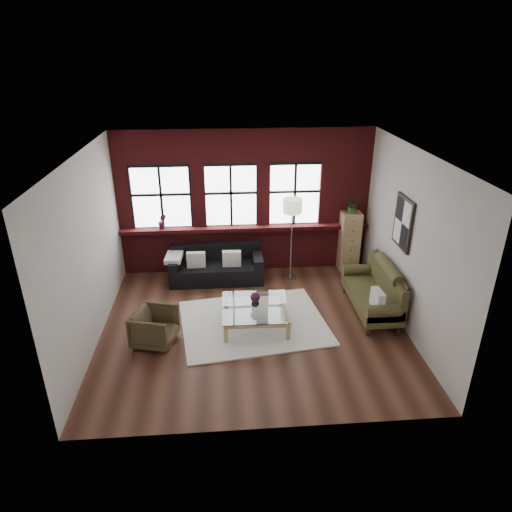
{
  "coord_description": "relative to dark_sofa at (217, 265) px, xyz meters",
  "views": [
    {
      "loc": [
        -0.51,
        -7.11,
        4.72
      ],
      "look_at": [
        0.1,
        0.6,
        1.15
      ],
      "focal_mm": 32.0,
      "sensor_mm": 36.0,
      "label": 1
    }
  ],
  "objects": [
    {
      "name": "wall_front",
      "position": [
        0.66,
        -4.4,
        1.24
      ],
      "size": [
        5.5,
        0.0,
        5.5
      ],
      "primitive_type": "plane",
      "rotation": [
        -1.57,
        0.0,
        0.0
      ],
      "color": "beige",
      "rests_on": "ground"
    },
    {
      "name": "pillow_b",
      "position": [
        0.33,
        -0.1,
        0.19
      ],
      "size": [
        0.4,
        0.15,
        0.34
      ],
      "primitive_type": "cube",
      "rotation": [
        0.0,
        0.0,
        -0.03
      ],
      "color": "silver",
      "rests_on": "dark_sofa"
    },
    {
      "name": "floor_lamp",
      "position": [
        1.63,
        -0.04,
        0.63
      ],
      "size": [
        0.4,
        0.4,
        1.99
      ],
      "primitive_type": null,
      "color": "#A5A5A8",
      "rests_on": "floor"
    },
    {
      "name": "dark_sofa",
      "position": [
        0.0,
        0.0,
        0.0
      ],
      "size": [
        2.01,
        0.81,
        0.73
      ],
      "primitive_type": null,
      "color": "black",
      "rests_on": "floor"
    },
    {
      "name": "sill_ledge",
      "position": [
        0.66,
        0.45,
        0.68
      ],
      "size": [
        5.5,
        0.3,
        0.08
      ],
      "primitive_type": "cube",
      "color": "maroon",
      "rests_on": "brick_backwall"
    },
    {
      "name": "potted_plant_top",
      "position": [
        3.01,
        0.31,
        1.18
      ],
      "size": [
        0.33,
        0.31,
        0.32
      ],
      "primitive_type": "imported",
      "rotation": [
        0.0,
        0.0,
        0.22
      ],
      "color": "#2D5923",
      "rests_on": "drawer_chest"
    },
    {
      "name": "ceiling",
      "position": [
        0.66,
        -1.9,
        2.84
      ],
      "size": [
        5.5,
        5.5,
        0.0
      ],
      "primitive_type": "plane",
      "rotation": [
        3.14,
        0.0,
        0.0
      ],
      "color": "white",
      "rests_on": "ground"
    },
    {
      "name": "wall_left",
      "position": [
        -2.09,
        -1.9,
        1.24
      ],
      "size": [
        0.0,
        5.0,
        5.0
      ],
      "primitive_type": "plane",
      "rotation": [
        1.57,
        0.0,
        1.57
      ],
      "color": "beige",
      "rests_on": "ground"
    },
    {
      "name": "window_mid",
      "position": [
        0.36,
        0.55,
        1.39
      ],
      "size": [
        1.38,
        0.1,
        1.5
      ],
      "primitive_type": null,
      "color": "black",
      "rests_on": "brick_backwall"
    },
    {
      "name": "floor",
      "position": [
        0.66,
        -1.9,
        -0.36
      ],
      "size": [
        5.5,
        5.5,
        0.0
      ],
      "primitive_type": "plane",
      "color": "#3E2016",
      "rests_on": "ground"
    },
    {
      "name": "window_right",
      "position": [
        1.76,
        0.55,
        1.39
      ],
      "size": [
        1.38,
        0.1,
        1.5
      ],
      "primitive_type": null,
      "color": "black",
      "rests_on": "brick_backwall"
    },
    {
      "name": "wall_right",
      "position": [
        3.41,
        -1.9,
        1.24
      ],
      "size": [
        0.0,
        5.0,
        5.0
      ],
      "primitive_type": "plane",
      "rotation": [
        1.57,
        0.0,
        -1.57
      ],
      "color": "beige",
      "rests_on": "ground"
    },
    {
      "name": "pillow_a",
      "position": [
        -0.43,
        -0.1,
        0.19
      ],
      "size": [
        0.4,
        0.14,
        0.34
      ],
      "primitive_type": "cube",
      "rotation": [
        0.0,
        0.0,
        -0.0
      ],
      "color": "silver",
      "rests_on": "dark_sofa"
    },
    {
      "name": "wall_poster",
      "position": [
        3.38,
        -1.6,
        1.49
      ],
      "size": [
        0.05,
        0.74,
        0.94
      ],
      "primitive_type": null,
      "color": "black",
      "rests_on": "wall_right"
    },
    {
      "name": "armchair",
      "position": [
        -1.07,
        -2.29,
        -0.04
      ],
      "size": [
        0.86,
        0.84,
        0.64
      ],
      "primitive_type": "imported",
      "rotation": [
        0.0,
        0.0,
        1.32
      ],
      "color": "#3F311F",
      "rests_on": "floor"
    },
    {
      "name": "flowers",
      "position": [
        0.71,
        -1.85,
        0.22
      ],
      "size": [
        0.18,
        0.18,
        0.18
      ],
      "primitive_type": "sphere",
      "color": "#451733",
      "rests_on": "vase"
    },
    {
      "name": "coffee_table",
      "position": [
        0.71,
        -1.85,
        -0.17
      ],
      "size": [
        1.23,
        1.23,
        0.4
      ],
      "primitive_type": null,
      "rotation": [
        0.0,
        0.0,
        -0.02
      ],
      "color": "tan",
      "rests_on": "shag_rug"
    },
    {
      "name": "shag_rug",
      "position": [
        0.68,
        -1.8,
        -0.35
      ],
      "size": [
        2.88,
        2.4,
        0.03
      ],
      "primitive_type": "cube",
      "rotation": [
        0.0,
        0.0,
        0.14
      ],
      "color": "white",
      "rests_on": "floor"
    },
    {
      "name": "vase",
      "position": [
        0.71,
        -1.85,
        0.11
      ],
      "size": [
        0.18,
        0.18,
        0.15
      ],
      "primitive_type": "imported",
      "rotation": [
        0.0,
        0.0,
        -0.22
      ],
      "color": "#B2B2B2",
      "rests_on": "coffee_table"
    },
    {
      "name": "sill_plant",
      "position": [
        -1.14,
        0.42,
        0.89
      ],
      "size": [
        0.19,
        0.16,
        0.35
      ],
      "primitive_type": "imported",
      "rotation": [
        0.0,
        0.0,
        0.03
      ],
      "color": "#451733",
      "rests_on": "sill_ledge"
    },
    {
      "name": "brick_backwall",
      "position": [
        0.66,
        0.54,
        1.24
      ],
      "size": [
        5.5,
        0.12,
        3.2
      ],
      "primitive_type": null,
      "color": "maroon",
      "rests_on": "floor"
    },
    {
      "name": "drawer_chest",
      "position": [
        3.01,
        0.31,
        0.33
      ],
      "size": [
        0.43,
        0.43,
        1.38
      ],
      "primitive_type": "cube",
      "color": "tan",
      "rests_on": "floor"
    },
    {
      "name": "pillow_settee",
      "position": [
        2.88,
        -2.12,
        0.23
      ],
      "size": [
        0.16,
        0.39,
        0.34
      ],
      "primitive_type": "cube",
      "rotation": [
        0.0,
        0.0,
        0.06
      ],
      "color": "silver",
      "rests_on": "vintage_settee"
    },
    {
      "name": "vintage_settee",
      "position": [
        2.96,
        -1.56,
        0.13
      ],
      "size": [
        0.81,
        1.83,
        0.98
      ],
      "primitive_type": null,
      "color": "#403D1D",
      "rests_on": "floor"
    },
    {
      "name": "window_left",
      "position": [
        -1.14,
        0.55,
        1.39
      ],
      "size": [
        1.38,
        0.1,
        1.5
      ],
      "primitive_type": null,
      "color": "black",
      "rests_on": "brick_backwall"
    },
    {
      "name": "wall_back",
      "position": [
        0.66,
        0.6,
        1.24
      ],
      "size": [
        5.5,
        0.0,
        5.5
      ],
      "primitive_type": "plane",
      "rotation": [
        1.57,
        0.0,
        0.0
      ],
      "color": "beige",
      "rests_on": "ground"
    }
  ]
}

